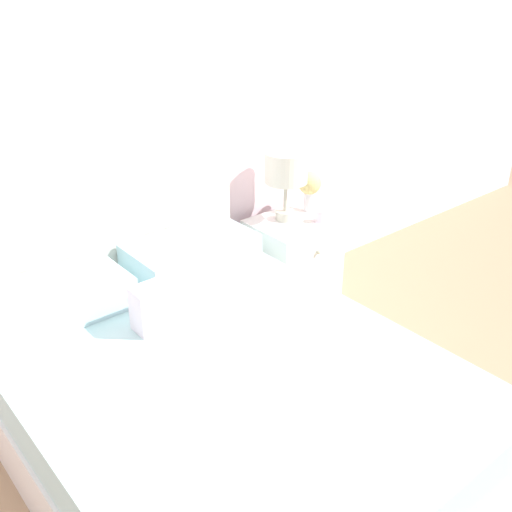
{
  "coord_description": "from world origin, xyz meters",
  "views": [
    {
      "loc": [
        -1.08,
        -2.48,
        1.9
      ],
      "look_at": [
        0.53,
        -0.53,
        0.61
      ],
      "focal_mm": 42.0,
      "sensor_mm": 36.0,
      "label": 1
    }
  ],
  "objects_px": {
    "nightstand": "(292,263)",
    "table_lamp": "(286,170)",
    "teacup": "(321,217)",
    "bed": "(211,397)",
    "flower_vase": "(310,186)"
  },
  "relations": [
    {
      "from": "nightstand",
      "to": "bed",
      "type": "bearing_deg",
      "value": -147.93
    },
    {
      "from": "nightstand",
      "to": "table_lamp",
      "type": "distance_m",
      "value": 0.57
    },
    {
      "from": "nightstand",
      "to": "table_lamp",
      "type": "xyz_separation_m",
      "value": [
        -0.02,
        0.05,
        0.56
      ]
    },
    {
      "from": "flower_vase",
      "to": "teacup",
      "type": "relative_size",
      "value": 2.4
    },
    {
      "from": "nightstand",
      "to": "flower_vase",
      "type": "distance_m",
      "value": 0.46
    },
    {
      "from": "nightstand",
      "to": "flower_vase",
      "type": "height_order",
      "value": "flower_vase"
    },
    {
      "from": "flower_vase",
      "to": "teacup",
      "type": "distance_m",
      "value": 0.22
    },
    {
      "from": "bed",
      "to": "teacup",
      "type": "distance_m",
      "value": 1.33
    },
    {
      "from": "table_lamp",
      "to": "teacup",
      "type": "height_order",
      "value": "table_lamp"
    },
    {
      "from": "table_lamp",
      "to": "flower_vase",
      "type": "distance_m",
      "value": 0.24
    },
    {
      "from": "flower_vase",
      "to": "table_lamp",
      "type": "bearing_deg",
      "value": -176.96
    },
    {
      "from": "table_lamp",
      "to": "nightstand",
      "type": "bearing_deg",
      "value": -64.97
    },
    {
      "from": "table_lamp",
      "to": "flower_vase",
      "type": "bearing_deg",
      "value": 3.04
    },
    {
      "from": "table_lamp",
      "to": "bed",
      "type": "bearing_deg",
      "value": -145.53
    },
    {
      "from": "bed",
      "to": "table_lamp",
      "type": "height_order",
      "value": "bed"
    }
  ]
}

